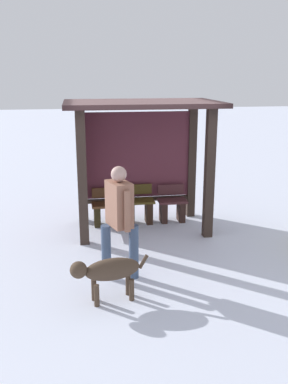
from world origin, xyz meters
TOP-DOWN VIEW (x-y plane):
  - ground_plane at (0.00, 0.00)m, footprint 60.00×60.00m
  - bus_shelter at (-0.10, 0.19)m, footprint 2.80×1.75m
  - bench_left_inside at (-0.67, 0.32)m, footprint 0.57×0.38m
  - bench_center_inside at (0.00, 0.32)m, footprint 0.57×0.39m
  - bench_right_inside at (0.67, 0.32)m, footprint 0.57×0.36m
  - person_walking at (-0.64, -2.01)m, footprint 0.58×0.62m
  - dog at (-0.87, -2.66)m, footprint 1.05×0.39m

SIDE VIEW (x-z plane):
  - ground_plane at x=0.00m, z-range 0.00..0.00m
  - bench_left_inside at x=-0.67m, z-range -0.07..0.65m
  - bench_right_inside at x=0.67m, z-range -0.07..0.67m
  - bench_center_inside at x=0.00m, z-range -0.07..0.69m
  - dog at x=-0.87m, z-range 0.12..0.74m
  - person_walking at x=-0.64m, z-range 0.15..1.83m
  - bus_shelter at x=-0.10m, z-range 0.49..2.93m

